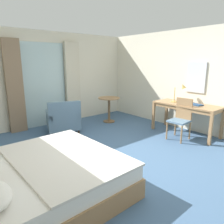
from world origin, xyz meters
name	(u,v)px	position (x,y,z in m)	size (l,w,h in m)	color
ground	(115,161)	(0.00, 0.00, -0.05)	(5.86, 6.44, 0.10)	#426084
wall_back	(45,79)	(0.00, 2.96, 1.28)	(5.46, 0.12, 2.55)	silver
wall_right	(196,81)	(2.67, 0.00, 1.28)	(0.12, 6.04, 2.55)	silver
balcony_glass_door	(45,85)	(-0.05, 2.88, 1.12)	(1.18, 0.02, 2.25)	silver
curtain_panel_left	(15,87)	(-0.86, 2.78, 1.15)	(0.40, 0.10, 2.30)	#897056
curtain_panel_right	(73,83)	(0.76, 2.78, 1.15)	(0.44, 0.10, 2.30)	beige
bed	(39,180)	(-1.52, -0.25, 0.26)	(2.06, 1.92, 0.93)	#9E754C
writing_desk	(186,107)	(2.26, -0.04, 0.67)	(0.67, 1.59, 0.75)	#9E754C
desk_chair	(181,117)	(1.87, -0.16, 0.52)	(0.45, 0.44, 0.94)	slate
desk_lamp	(181,90)	(2.33, 0.19, 1.07)	(0.26, 0.29, 0.49)	tan
closed_book	(196,105)	(2.29, -0.26, 0.77)	(0.20, 0.30, 0.03)	navy
armchair_by_window	(63,120)	(0.00, 2.00, 0.32)	(0.98, 0.99, 0.83)	slate
round_cafe_table	(109,104)	(1.49, 1.99, 0.54)	(0.63, 0.63, 0.73)	#9E754C
wall_mirror	(196,77)	(2.59, -0.04, 1.38)	(0.02, 0.49, 0.74)	silver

